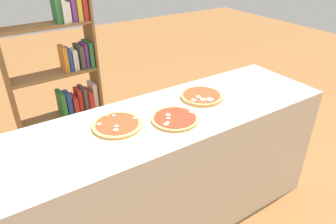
# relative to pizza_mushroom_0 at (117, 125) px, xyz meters

# --- Properties ---
(ground_plane) EXTENTS (12.00, 12.00, 0.00)m
(ground_plane) POSITION_rel_pizza_mushroom_0_xyz_m (0.32, -0.05, -0.92)
(ground_plane) COLOR brown
(counter) EXTENTS (2.21, 0.66, 0.91)m
(counter) POSITION_rel_pizza_mushroom_0_xyz_m (0.32, -0.05, -0.46)
(counter) COLOR beige
(counter) RESTS_ON ground_plane
(parchment_paper) EXTENTS (1.87, 0.52, 0.00)m
(parchment_paper) POSITION_rel_pizza_mushroom_0_xyz_m (0.32, -0.05, -0.01)
(parchment_paper) COLOR tan
(parchment_paper) RESTS_ON counter
(pizza_mushroom_0) EXTENTS (0.30, 0.30, 0.03)m
(pizza_mushroom_0) POSITION_rel_pizza_mushroom_0_xyz_m (0.00, 0.00, 0.00)
(pizza_mushroom_0) COLOR tan
(pizza_mushroom_0) RESTS_ON parchment_paper
(pizza_mushroom_1) EXTENTS (0.29, 0.29, 0.02)m
(pizza_mushroom_1) POSITION_rel_pizza_mushroom_0_xyz_m (0.32, -0.12, -0.00)
(pizza_mushroom_1) COLOR tan
(pizza_mushroom_1) RESTS_ON parchment_paper
(pizza_mozzarella_2) EXTENTS (0.29, 0.29, 0.03)m
(pizza_mozzarella_2) POSITION_rel_pizza_mushroom_0_xyz_m (0.64, 0.02, 0.00)
(pizza_mozzarella_2) COLOR tan
(pizza_mozzarella_2) RESTS_ON parchment_paper
(bookshelf) EXTENTS (0.77, 0.26, 1.68)m
(bookshelf) POSITION_rel_pizza_mushroom_0_xyz_m (0.04, 1.18, -0.13)
(bookshelf) COLOR brown
(bookshelf) RESTS_ON ground_plane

